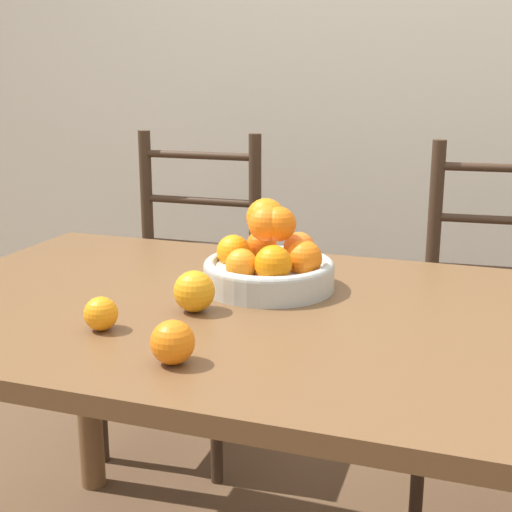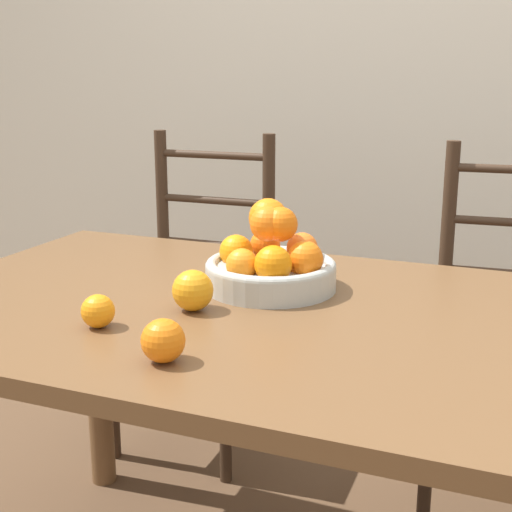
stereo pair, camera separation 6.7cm
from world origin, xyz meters
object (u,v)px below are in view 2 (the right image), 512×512
Objects in this scene: orange_loose_0 at (163,341)px; chair_right at (511,339)px; orange_loose_1 at (193,290)px; orange_loose_2 at (98,311)px; chair_left at (197,299)px; fruit_bowl at (271,262)px.

orange_loose_0 is 1.17m from chair_right.
orange_loose_1 reaches higher than orange_loose_2.
chair_right is at bearing -0.94° from chair_left.
fruit_bowl is 3.89× the size of orange_loose_0.
orange_loose_2 is at bearing -128.10° from orange_loose_1.
orange_loose_1 is 0.08× the size of chair_left.
chair_left reaches higher than orange_loose_2.
chair_right reaches higher than fruit_bowl.
orange_loose_1 is at bearing -129.99° from chair_right.
orange_loose_2 is 0.06× the size of chair_right.
fruit_bowl is 0.83m from chair_left.
fruit_bowl reaches higher than orange_loose_2.
chair_right is (0.56, 0.78, -0.30)m from orange_loose_1.
chair_left is (-0.27, 0.93, -0.29)m from orange_loose_2.
orange_loose_1 is at bearing 51.90° from orange_loose_2.
orange_loose_1 is 1.01m from chair_right.
orange_loose_1 is at bearing -64.59° from chair_left.
orange_loose_1 is 1.31× the size of orange_loose_2.
orange_loose_0 is at bearing -66.84° from chair_left.
chair_right is at bearing 54.09° from orange_loose_2.
orange_loose_1 is (-0.07, 0.24, 0.00)m from orange_loose_0.
orange_loose_0 is at bearing -92.57° from fruit_bowl.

